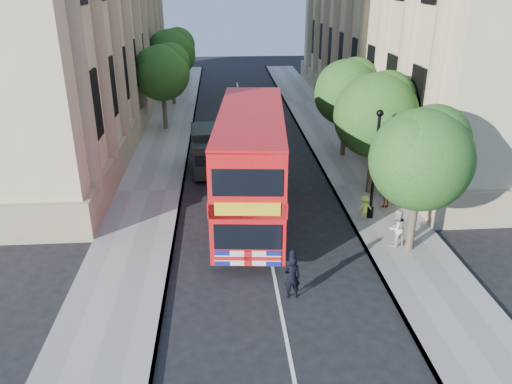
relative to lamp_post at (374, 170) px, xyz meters
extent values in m
plane|color=black|center=(-5.00, -6.00, -2.51)|extent=(120.00, 120.00, 0.00)
cube|color=gray|center=(0.75, 4.00, -2.45)|extent=(3.50, 80.00, 0.12)
cube|color=gray|center=(-10.75, 4.00, -2.45)|extent=(3.50, 80.00, 0.12)
cube|color=#C5B189|center=(8.80, 18.00, 6.49)|extent=(12.00, 38.00, 18.00)
cube|color=#C5B189|center=(-18.80, 18.00, 6.49)|extent=(12.00, 38.00, 18.00)
cylinder|color=#473828|center=(0.80, -3.00, -1.08)|extent=(0.32, 0.32, 2.86)
sphere|color=#254316|center=(0.80, -3.00, 1.52)|extent=(4.00, 4.00, 4.00)
sphere|color=#254316|center=(1.40, -2.60, 2.17)|extent=(2.80, 2.80, 2.80)
sphere|color=#254316|center=(0.30, -3.30, 2.04)|extent=(2.60, 2.60, 2.60)
cylinder|color=#473828|center=(0.80, 3.00, -1.01)|extent=(0.32, 0.32, 2.99)
sphere|color=#254316|center=(0.80, 3.00, 1.71)|extent=(4.20, 4.20, 4.20)
sphere|color=#254316|center=(1.40, 3.40, 2.39)|extent=(2.94, 2.94, 2.94)
sphere|color=#254316|center=(0.30, 2.70, 2.25)|extent=(2.73, 2.73, 2.73)
cylinder|color=#473828|center=(0.80, 9.00, -1.06)|extent=(0.32, 0.32, 2.90)
sphere|color=#254316|center=(0.80, 9.00, 1.58)|extent=(4.00, 4.00, 4.00)
sphere|color=#254316|center=(1.40, 9.40, 2.24)|extent=(2.80, 2.80, 2.80)
sphere|color=#254316|center=(0.30, 8.70, 2.11)|extent=(2.60, 2.60, 2.60)
cylinder|color=#473828|center=(-11.00, 16.00, -1.01)|extent=(0.32, 0.32, 2.99)
sphere|color=#254316|center=(-11.00, 16.00, 1.71)|extent=(4.00, 4.00, 4.00)
sphere|color=#254316|center=(-10.40, 16.40, 2.39)|extent=(2.80, 2.80, 2.80)
sphere|color=#254316|center=(-11.50, 15.70, 2.25)|extent=(2.60, 2.60, 2.60)
cylinder|color=#473828|center=(-11.00, 24.00, -0.93)|extent=(0.32, 0.32, 3.17)
sphere|color=#254316|center=(-11.00, 24.00, 1.95)|extent=(4.20, 4.20, 4.20)
sphere|color=#254316|center=(-10.40, 24.40, 2.67)|extent=(2.94, 2.94, 2.94)
sphere|color=#254316|center=(-11.50, 23.70, 2.53)|extent=(2.73, 2.73, 2.73)
cylinder|color=black|center=(0.00, 0.00, -2.14)|extent=(0.30, 0.30, 0.50)
cylinder|color=black|center=(0.00, 0.00, 0.11)|extent=(0.14, 0.14, 5.00)
sphere|color=black|center=(0.00, 0.00, 2.61)|extent=(0.32, 0.32, 0.32)
cube|color=red|center=(-5.54, 0.81, 0.23)|extent=(3.76, 10.95, 4.47)
cube|color=black|center=(-5.54, 0.81, -0.76)|extent=(3.76, 10.28, 1.02)
cube|color=black|center=(-5.54, 0.81, 1.39)|extent=(3.76, 10.28, 1.02)
cube|color=yellow|center=(-6.01, -4.54, 0.37)|extent=(2.37, 0.29, 0.51)
cylinder|color=black|center=(-7.14, -2.85, -1.94)|extent=(0.41, 1.15, 1.13)
cylinder|color=black|center=(-4.60, -3.07, -1.94)|extent=(0.41, 1.15, 1.13)
cylinder|color=black|center=(-6.50, 4.47, -1.94)|extent=(0.41, 1.15, 1.13)
cylinder|color=black|center=(-3.95, 4.25, -1.94)|extent=(0.41, 1.15, 1.13)
cube|color=black|center=(-7.59, 5.60, -1.32)|extent=(1.87, 1.71, 1.85)
cube|color=black|center=(-7.54, 4.85, -1.10)|extent=(1.59, 0.21, 0.62)
cube|color=black|center=(-7.73, 7.54, -1.14)|extent=(1.96, 2.94, 2.21)
cube|color=black|center=(-7.69, 7.01, -2.20)|extent=(1.88, 4.34, 0.22)
cylinder|color=black|center=(-8.38, 5.46, -2.16)|extent=(0.24, 0.72, 0.71)
cylinder|color=black|center=(-6.79, 5.57, -2.16)|extent=(0.24, 0.72, 0.71)
cylinder|color=black|center=(-8.58, 8.36, -2.16)|extent=(0.24, 0.72, 0.71)
cylinder|color=black|center=(-7.00, 8.47, -2.16)|extent=(0.24, 0.72, 0.71)
imported|color=black|center=(-4.53, -5.91, -1.68)|extent=(0.63, 0.44, 1.65)
imported|color=beige|center=(0.30, -2.69, -1.58)|extent=(0.97, 0.88, 1.62)
imported|color=#D45B25|center=(1.08, 1.02, -1.76)|extent=(0.74, 0.31, 1.25)
imported|color=#FAF655|center=(-0.34, -0.16, -1.80)|extent=(0.79, 0.49, 1.17)
camera|label=1|loc=(-6.87, -20.67, 7.97)|focal=35.00mm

